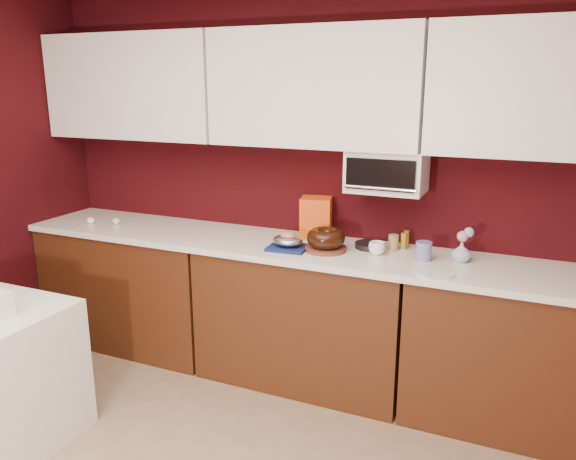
% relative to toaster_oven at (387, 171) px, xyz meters
% --- Properties ---
extents(wall_back, '(4.00, 0.02, 2.50)m').
position_rel_toaster_oven_xyz_m(wall_back, '(-0.45, 0.15, -0.12)').
color(wall_back, '#340709').
rests_on(wall_back, floor).
extents(base_cabinet_left, '(1.31, 0.58, 0.86)m').
position_rel_toaster_oven_xyz_m(base_cabinet_left, '(-1.78, -0.17, -0.95)').
color(base_cabinet_left, '#45210D').
rests_on(base_cabinet_left, floor).
extents(base_cabinet_center, '(1.31, 0.58, 0.86)m').
position_rel_toaster_oven_xyz_m(base_cabinet_center, '(-0.45, -0.17, -0.95)').
color(base_cabinet_center, '#45210D').
rests_on(base_cabinet_center, floor).
extents(base_cabinet_right, '(1.31, 0.58, 0.86)m').
position_rel_toaster_oven_xyz_m(base_cabinet_right, '(0.88, -0.17, -0.95)').
color(base_cabinet_right, '#45210D').
rests_on(base_cabinet_right, floor).
extents(countertop, '(4.00, 0.62, 0.04)m').
position_rel_toaster_oven_xyz_m(countertop, '(-0.45, -0.17, -0.49)').
color(countertop, silver).
rests_on(countertop, base_cabinet_center).
extents(upper_cabinet_left, '(1.31, 0.33, 0.70)m').
position_rel_toaster_oven_xyz_m(upper_cabinet_left, '(-1.78, -0.02, 0.48)').
color(upper_cabinet_left, white).
rests_on(upper_cabinet_left, wall_back).
extents(upper_cabinet_center, '(1.31, 0.33, 0.70)m').
position_rel_toaster_oven_xyz_m(upper_cabinet_center, '(-0.45, -0.02, 0.48)').
color(upper_cabinet_center, white).
rests_on(upper_cabinet_center, wall_back).
extents(upper_cabinet_right, '(1.31, 0.33, 0.70)m').
position_rel_toaster_oven_xyz_m(upper_cabinet_right, '(0.88, -0.02, 0.48)').
color(upper_cabinet_right, white).
rests_on(upper_cabinet_right, wall_back).
extents(toaster_oven, '(0.45, 0.30, 0.25)m').
position_rel_toaster_oven_xyz_m(toaster_oven, '(0.00, 0.00, 0.00)').
color(toaster_oven, white).
rests_on(toaster_oven, upper_cabinet_center).
extents(toaster_oven_door, '(0.40, 0.02, 0.18)m').
position_rel_toaster_oven_xyz_m(toaster_oven_door, '(0.00, -0.16, 0.00)').
color(toaster_oven_door, black).
rests_on(toaster_oven_door, toaster_oven).
extents(toaster_oven_handle, '(0.42, 0.02, 0.02)m').
position_rel_toaster_oven_xyz_m(toaster_oven_handle, '(0.00, -0.18, -0.07)').
color(toaster_oven_handle, silver).
rests_on(toaster_oven_handle, toaster_oven).
extents(cake_base, '(0.31, 0.31, 0.02)m').
position_rel_toaster_oven_xyz_m(cake_base, '(-0.30, -0.20, -0.46)').
color(cake_base, brown).
rests_on(cake_base, countertop).
extents(bundt_cake, '(0.25, 0.25, 0.09)m').
position_rel_toaster_oven_xyz_m(bundt_cake, '(-0.30, -0.20, -0.39)').
color(bundt_cake, black).
rests_on(bundt_cake, cake_base).
extents(navy_towel, '(0.25, 0.22, 0.02)m').
position_rel_toaster_oven_xyz_m(navy_towel, '(-0.53, -0.26, -0.47)').
color(navy_towel, navy).
rests_on(navy_towel, countertop).
extents(foil_ham_nest, '(0.23, 0.21, 0.07)m').
position_rel_toaster_oven_xyz_m(foil_ham_nest, '(-0.53, -0.26, -0.42)').
color(foil_ham_nest, silver).
rests_on(foil_ham_nest, navy_towel).
extents(roasted_ham, '(0.11, 0.09, 0.06)m').
position_rel_toaster_oven_xyz_m(roasted_ham, '(-0.53, -0.26, -0.40)').
color(roasted_ham, '#C07757').
rests_on(roasted_ham, foil_ham_nest).
extents(pandoro_box, '(0.23, 0.22, 0.26)m').
position_rel_toaster_oven_xyz_m(pandoro_box, '(-0.47, 0.05, -0.34)').
color(pandoro_box, red).
rests_on(pandoro_box, countertop).
extents(dark_pan, '(0.20, 0.20, 0.03)m').
position_rel_toaster_oven_xyz_m(dark_pan, '(-0.07, -0.04, -0.46)').
color(dark_pan, black).
rests_on(dark_pan, countertop).
extents(coffee_mug, '(0.12, 0.12, 0.09)m').
position_rel_toaster_oven_xyz_m(coffee_mug, '(-0.00, -0.16, -0.43)').
color(coffee_mug, white).
rests_on(coffee_mug, countertop).
extents(blue_jar, '(0.09, 0.09, 0.11)m').
position_rel_toaster_oven_xyz_m(blue_jar, '(0.27, -0.15, -0.42)').
color(blue_jar, navy).
rests_on(blue_jar, countertop).
extents(flower_vase, '(0.11, 0.11, 0.13)m').
position_rel_toaster_oven_xyz_m(flower_vase, '(0.47, -0.10, -0.41)').
color(flower_vase, '#A8AEBF').
rests_on(flower_vase, countertop).
extents(flower_pink, '(0.06, 0.06, 0.06)m').
position_rel_toaster_oven_xyz_m(flower_pink, '(0.47, -0.10, -0.33)').
color(flower_pink, pink).
rests_on(flower_pink, flower_vase).
extents(flower_blue, '(0.06, 0.06, 0.06)m').
position_rel_toaster_oven_xyz_m(flower_blue, '(0.50, -0.08, -0.30)').
color(flower_blue, '#7CAFC6').
rests_on(flower_blue, flower_vase).
extents(china_plate, '(0.25, 0.25, 0.01)m').
position_rel_toaster_oven_xyz_m(china_plate, '(0.37, -0.38, -0.47)').
color(china_plate, white).
rests_on(china_plate, countertop).
extents(amber_bottle, '(0.05, 0.05, 0.10)m').
position_rel_toaster_oven_xyz_m(amber_bottle, '(0.12, 0.02, -0.42)').
color(amber_bottle, olive).
rests_on(amber_bottle, countertop).
extents(paper_cup, '(0.08, 0.08, 0.09)m').
position_rel_toaster_oven_xyz_m(paper_cup, '(0.07, -0.03, -0.43)').
color(paper_cup, '#9B7346').
rests_on(paper_cup, countertop).
extents(egg_left, '(0.07, 0.06, 0.05)m').
position_rel_toaster_oven_xyz_m(egg_left, '(-2.07, -0.26, -0.45)').
color(egg_left, white).
rests_on(egg_left, countertop).
extents(egg_right, '(0.07, 0.07, 0.05)m').
position_rel_toaster_oven_xyz_m(egg_right, '(-1.89, -0.20, -0.45)').
color(egg_right, silver).
rests_on(egg_right, countertop).
extents(amber_bottle_tall, '(0.04, 0.04, 0.11)m').
position_rel_toaster_oven_xyz_m(amber_bottle_tall, '(0.13, 0.04, -0.42)').
color(amber_bottle_tall, brown).
rests_on(amber_bottle_tall, countertop).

